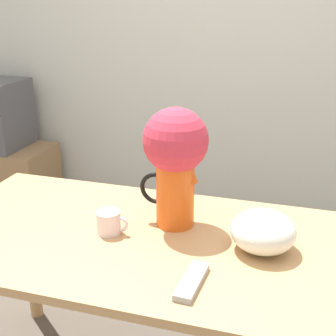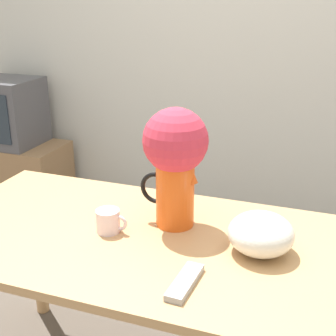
{
  "view_description": "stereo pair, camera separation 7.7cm",
  "coord_description": "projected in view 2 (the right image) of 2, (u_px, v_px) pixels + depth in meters",
  "views": [
    {
      "loc": [
        0.47,
        -1.27,
        1.51
      ],
      "look_at": [
        0.03,
        0.18,
        0.94
      ],
      "focal_mm": 50.0,
      "sensor_mm": 36.0,
      "label": 1
    },
    {
      "loc": [
        0.54,
        -1.24,
        1.51
      ],
      "look_at": [
        0.03,
        0.18,
        0.94
      ],
      "focal_mm": 50.0,
      "sensor_mm": 36.0,
      "label": 2
    }
  ],
  "objects": [
    {
      "name": "wall_back",
      "position": [
        248.0,
        29.0,
        2.82
      ],
      "size": [
        8.0,
        0.05,
        2.6
      ],
      "color": "silver",
      "rests_on": "ground_plane"
    },
    {
      "name": "table",
      "position": [
        149.0,
        261.0,
        1.62
      ],
      "size": [
        1.56,
        0.79,
        0.73
      ],
      "color": "tan",
      "rests_on": "ground_plane"
    },
    {
      "name": "tv_stand",
      "position": [
        14.0,
        176.0,
        3.42
      ],
      "size": [
        0.78,
        0.41,
        0.5
      ],
      "color": "#8E6B47",
      "rests_on": "ground_plane"
    },
    {
      "name": "white_bowl",
      "position": [
        261.0,
        234.0,
        1.47
      ],
      "size": [
        0.21,
        0.21,
        0.13
      ],
      "color": "silver",
      "rests_on": "table"
    },
    {
      "name": "tv_set",
      "position": [
        6.0,
        112.0,
        3.25
      ],
      "size": [
        0.45,
        0.4,
        0.46
      ],
      "color": "#4C4C51",
      "rests_on": "tv_stand"
    },
    {
      "name": "remote_control",
      "position": [
        185.0,
        282.0,
        1.32
      ],
      "size": [
        0.06,
        0.19,
        0.02
      ],
      "color": "#999999",
      "rests_on": "table"
    },
    {
      "name": "flower_vase",
      "position": [
        175.0,
        155.0,
        1.59
      ],
      "size": [
        0.24,
        0.22,
        0.43
      ],
      "color": "#E05619",
      "rests_on": "table"
    },
    {
      "name": "coffee_mug",
      "position": [
        109.0,
        221.0,
        1.61
      ],
      "size": [
        0.11,
        0.08,
        0.08
      ],
      "color": "silver",
      "rests_on": "table"
    }
  ]
}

